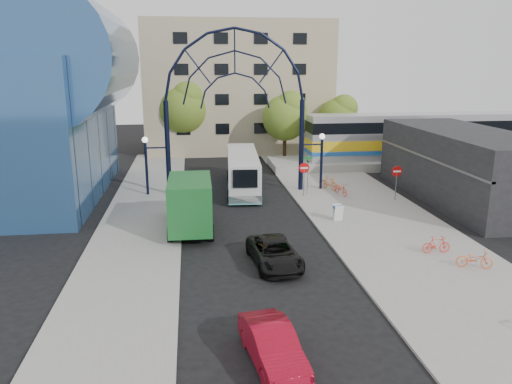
{
  "coord_description": "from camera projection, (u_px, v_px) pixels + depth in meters",
  "views": [
    {
      "loc": [
        -3.3,
        -22.67,
        9.57
      ],
      "look_at": [
        0.48,
        6.0,
        2.1
      ],
      "focal_mm": 35.0,
      "sensor_mm": 36.0,
      "label": 1
    }
  ],
  "objects": [
    {
      "name": "do_not_enter_sign",
      "position": [
        397.0,
        175.0,
        35.07
      ],
      "size": [
        0.76,
        0.07,
        2.48
      ],
      "color": "slate",
      "rests_on": "sidewalk_east"
    },
    {
      "name": "train_platform",
      "position": [
        435.0,
        161.0,
        48.12
      ],
      "size": [
        32.0,
        5.0,
        0.8
      ],
      "primitive_type": "cube",
      "color": "gray",
      "rests_on": "ground"
    },
    {
      "name": "street_name_sign",
      "position": [
        308.0,
        167.0,
        36.8
      ],
      "size": [
        0.7,
        0.7,
        2.8
      ],
      "color": "slate",
      "rests_on": "sidewalk_east"
    },
    {
      "name": "sandwich_board",
      "position": [
        338.0,
        211.0,
        30.84
      ],
      "size": [
        0.55,
        0.61,
        0.99
      ],
      "color": "white",
      "rests_on": "sidewalk_east"
    },
    {
      "name": "apartment_block",
      "position": [
        236.0,
        87.0,
        56.65
      ],
      "size": [
        20.0,
        12.1,
        14.0
      ],
      "color": "tan",
      "rests_on": "ground"
    },
    {
      "name": "ground",
      "position": [
        262.0,
        264.0,
        24.58
      ],
      "size": [
        120.0,
        120.0,
        0.0
      ],
      "primitive_type": "plane",
      "color": "black",
      "rests_on": "ground"
    },
    {
      "name": "bike_near_a",
      "position": [
        341.0,
        188.0,
        36.92
      ],
      "size": [
        0.97,
        1.86,
        0.93
      ],
      "primitive_type": "imported",
      "rotation": [
        0.0,
        0.0,
        0.21
      ],
      "color": "#F04730",
      "rests_on": "sidewalk_east"
    },
    {
      "name": "tree_north_a",
      "position": [
        286.0,
        115.0,
        49.09
      ],
      "size": [
        4.48,
        4.48,
        7.0
      ],
      "color": "#382314",
      "rests_on": "ground"
    },
    {
      "name": "tree_north_c",
      "position": [
        339.0,
        116.0,
        51.85
      ],
      "size": [
        4.16,
        4.16,
        6.5
      ],
      "color": "#382314",
      "rests_on": "ground"
    },
    {
      "name": "bike_near_b",
      "position": [
        329.0,
        183.0,
        38.46
      ],
      "size": [
        1.28,
        1.75,
        1.04
      ],
      "primitive_type": "imported",
      "rotation": [
        0.0,
        0.0,
        0.51
      ],
      "color": "orange",
      "rests_on": "sidewalk_east"
    },
    {
      "name": "city_bus",
      "position": [
        243.0,
        171.0,
        38.74
      ],
      "size": [
        3.02,
        10.44,
        2.83
      ],
      "rotation": [
        0.0,
        0.0,
        -0.07
      ],
      "color": "silver",
      "rests_on": "ground"
    },
    {
      "name": "green_truck",
      "position": [
        190.0,
        203.0,
        29.16
      ],
      "size": [
        2.61,
        6.55,
        3.28
      ],
      "rotation": [
        0.0,
        0.0,
        -0.01
      ],
      "color": "black",
      "rests_on": "ground"
    },
    {
      "name": "sidewalk_east",
      "position": [
        387.0,
        230.0,
        29.41
      ],
      "size": [
        8.0,
        56.0,
        0.12
      ],
      "primitive_type": "cube",
      "color": "gray",
      "rests_on": "ground"
    },
    {
      "name": "stop_sign",
      "position": [
        304.0,
        171.0,
        36.2
      ],
      "size": [
        0.8,
        0.07,
        2.5
      ],
      "color": "slate",
      "rests_on": "sidewalk_east"
    },
    {
      "name": "transit_hall",
      "position": [
        19.0,
        105.0,
        35.37
      ],
      "size": [
        16.5,
        18.0,
        14.5
      ],
      "color": "#2B5284",
      "rests_on": "ground"
    },
    {
      "name": "bike_far_b",
      "position": [
        436.0,
        245.0,
        25.55
      ],
      "size": [
        1.5,
        0.49,
        0.89
      ],
      "primitive_type": "imported",
      "rotation": [
        0.0,
        0.0,
        1.53
      ],
      "color": "red",
      "rests_on": "sidewalk_east"
    },
    {
      "name": "bike_far_a",
      "position": [
        475.0,
        259.0,
        23.69
      ],
      "size": [
        1.76,
        1.09,
        0.87
      ],
      "primitive_type": "imported",
      "rotation": [
        0.0,
        0.0,
        1.24
      ],
      "color": "orange",
      "rests_on": "sidewalk_east"
    },
    {
      "name": "commercial_block_east",
      "position": [
        464.0,
        166.0,
        35.57
      ],
      "size": [
        6.0,
        16.0,
        5.0
      ],
      "primitive_type": "cube",
      "color": "black",
      "rests_on": "ground"
    },
    {
      "name": "tree_north_b",
      "position": [
        184.0,
        106.0,
        51.5
      ],
      "size": [
        5.12,
        5.12,
        8.0
      ],
      "color": "#382314",
      "rests_on": "ground"
    },
    {
      "name": "plaza_west",
      "position": [
        139.0,
        229.0,
        29.5
      ],
      "size": [
        5.0,
        50.0,
        0.12
      ],
      "primitive_type": "cube",
      "color": "gray",
      "rests_on": "ground"
    },
    {
      "name": "train_car",
      "position": [
        437.0,
        136.0,
        47.5
      ],
      "size": [
        25.1,
        3.05,
        4.2
      ],
      "color": "#B7B7BC",
      "rests_on": "train_platform"
    },
    {
      "name": "red_sedan",
      "position": [
        273.0,
        346.0,
        16.24
      ],
      "size": [
        1.97,
        4.15,
        1.31
      ],
      "primitive_type": "imported",
      "rotation": [
        0.0,
        0.0,
        0.15
      ],
      "color": "maroon",
      "rests_on": "ground"
    },
    {
      "name": "black_suv",
      "position": [
        274.0,
        253.0,
        24.24
      ],
      "size": [
        2.5,
        4.72,
        1.26
      ],
      "primitive_type": "imported",
      "rotation": [
        0.0,
        0.0,
        0.09
      ],
      "color": "black",
      "rests_on": "ground"
    },
    {
      "name": "gateway_arch",
      "position": [
        235.0,
        78.0,
        35.87
      ],
      "size": [
        13.64,
        0.44,
        12.1
      ],
      "color": "black",
      "rests_on": "ground"
    }
  ]
}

